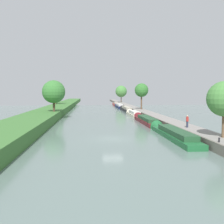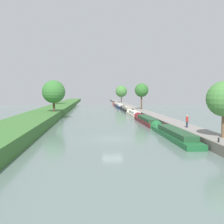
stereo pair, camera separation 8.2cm
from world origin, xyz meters
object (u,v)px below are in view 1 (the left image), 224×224
(person_walking, at_px, (187,121))
(mooring_bollard_near, at_px, (219,140))
(narrowboat_green, at_px, (172,133))
(narrowboat_black, at_px, (126,109))
(mooring_bollard_far, at_px, (118,102))
(narrowboat_maroon, at_px, (145,120))
(narrowboat_cream, at_px, (133,114))
(narrowboat_red, at_px, (116,104))
(narrowboat_navy, at_px, (119,106))

(person_walking, xyz_separation_m, mooring_bollard_near, (-0.79, -10.28, -0.65))
(narrowboat_green, relative_size, narrowboat_black, 0.93)
(narrowboat_green, height_order, mooring_bollard_far, mooring_bollard_far)
(narrowboat_maroon, distance_m, narrowboat_cream, 13.56)
(narrowboat_green, relative_size, mooring_bollard_near, 35.04)
(narrowboat_black, distance_m, narrowboat_red, 31.91)
(narrowboat_navy, distance_m, mooring_bollard_far, 20.67)
(narrowboat_maroon, bearing_deg, mooring_bollard_far, 88.32)
(narrowboat_red, height_order, mooring_bollard_near, mooring_bollard_near)
(mooring_bollard_near, distance_m, mooring_bollard_far, 91.57)
(narrowboat_maroon, relative_size, narrowboat_red, 1.22)
(person_walking, relative_size, mooring_bollard_far, 3.69)
(narrowboat_black, bearing_deg, narrowboat_red, 90.10)
(narrowboat_green, distance_m, narrowboat_red, 77.16)
(narrowboat_cream, bearing_deg, narrowboat_black, 88.94)
(narrowboat_cream, xyz_separation_m, mooring_bollard_far, (1.98, 53.58, 0.67))
(narrowboat_black, distance_m, mooring_bollard_far, 37.85)
(narrowboat_green, xyz_separation_m, narrowboat_navy, (-0.02, 62.48, 0.09))
(narrowboat_maroon, xyz_separation_m, person_walking, (2.76, -14.14, 1.35))
(person_walking, bearing_deg, narrowboat_green, -146.72)
(narrowboat_green, xyz_separation_m, narrowboat_black, (0.22, 45.25, 0.09))
(narrowboat_red, bearing_deg, mooring_bollard_far, 73.56)
(narrowboat_cream, bearing_deg, person_walking, -84.30)
(narrowboat_navy, bearing_deg, narrowboat_red, 89.29)
(narrowboat_maroon, relative_size, narrowboat_navy, 1.05)
(narrowboat_maroon, height_order, narrowboat_red, narrowboat_red)
(narrowboat_green, height_order, narrowboat_cream, narrowboat_green)
(narrowboat_maroon, xyz_separation_m, mooring_bollard_far, (1.97, 67.15, 0.70))
(narrowboat_cream, distance_m, narrowboat_red, 47.69)
(person_walking, distance_m, mooring_bollard_near, 10.33)
(narrowboat_cream, relative_size, narrowboat_red, 0.95)
(narrowboat_maroon, distance_m, narrowboat_black, 29.34)
(mooring_bollard_near, bearing_deg, mooring_bollard_far, 90.00)
(narrowboat_black, relative_size, narrowboat_red, 1.33)
(person_walking, relative_size, mooring_bollard_near, 3.69)
(narrowboat_red, relative_size, mooring_bollard_far, 28.35)
(narrowboat_maroon, xyz_separation_m, narrowboat_black, (0.28, 29.34, 0.10))
(mooring_bollard_far, bearing_deg, narrowboat_navy, -95.33)
(narrowboat_green, height_order, narrowboat_black, narrowboat_black)
(narrowboat_maroon, distance_m, mooring_bollard_far, 67.18)
(narrowboat_cream, height_order, mooring_bollard_far, mooring_bollard_far)
(narrowboat_navy, xyz_separation_m, person_walking, (2.71, -60.72, 1.25))
(mooring_bollard_far, bearing_deg, narrowboat_black, -92.55)
(narrowboat_navy, height_order, mooring_bollard_near, narrowboat_navy)
(mooring_bollard_near, bearing_deg, narrowboat_maroon, 94.60)
(narrowboat_maroon, relative_size, narrowboat_black, 0.92)
(narrowboat_navy, height_order, narrowboat_red, narrowboat_navy)
(narrowboat_cream, bearing_deg, narrowboat_navy, 89.90)
(narrowboat_navy, height_order, person_walking, person_walking)
(narrowboat_cream, bearing_deg, narrowboat_green, -89.85)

